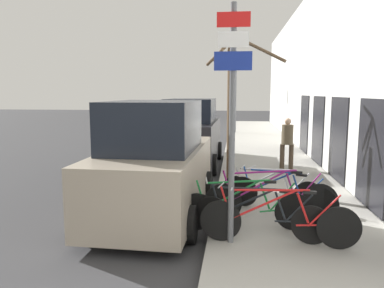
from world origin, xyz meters
The scene contains 15 objects.
ground_plane centered at (0.00, 11.20, 0.00)m, with size 80.00×80.00×0.00m, color #333335.
sidewalk_curb centered at (2.60, 14.00, 0.07)m, with size 3.20×32.00×0.15m.
building_facade centered at (4.35, 13.93, 3.22)m, with size 0.23×32.00×6.50m.
signpost centered at (1.38, 4.00, 2.25)m, with size 0.57×0.12×3.74m.
bicycle_0 centered at (2.13, 3.99, 0.55)m, with size 2.50×0.44×0.93m.
bicycle_1 centered at (1.85, 4.24, 0.53)m, with size 2.23×0.61×0.87m.
bicycle_2 centered at (1.62, 4.58, 0.54)m, with size 2.35×0.46×0.92m.
bicycle_3 centered at (2.12, 5.11, 0.57)m, with size 2.52×0.47×0.99m.
bicycle_4 centered at (2.35, 5.62, 0.53)m, with size 2.02×1.10×0.87m.
bicycle_5 centered at (2.20, 6.02, 0.51)m, with size 2.08×0.62×0.84m.
parked_car_0 centered at (-0.20, 5.61, 1.08)m, with size 2.15×4.48×2.39m.
parked_car_1 centered at (-0.08, 10.97, 1.08)m, with size 1.96×4.67×2.34m.
pedestrian_near centered at (3.05, 10.14, 1.08)m, with size 0.42×0.36×1.62m.
street_tree centered at (1.32, 7.67, 2.07)m, with size 2.03×1.30×3.87m.
traffic_light centered at (1.39, 20.90, 3.03)m, with size 0.20×0.30×4.50m.
Camera 1 is at (1.44, -1.82, 2.56)m, focal length 35.00 mm.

